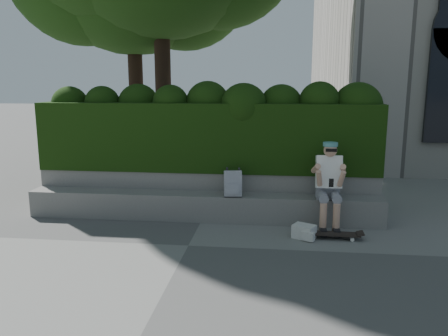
# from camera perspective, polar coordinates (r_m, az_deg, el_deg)

# --- Properties ---
(ground) EXTENTS (80.00, 80.00, 0.00)m
(ground) POSITION_cam_1_polar(r_m,az_deg,el_deg) (6.38, -4.67, -10.07)
(ground) COLOR slate
(ground) RESTS_ON ground
(bench_ledge) EXTENTS (6.00, 0.45, 0.45)m
(bench_ledge) POSITION_cam_1_polar(r_m,az_deg,el_deg) (7.47, -2.84, -5.03)
(bench_ledge) COLOR gray
(bench_ledge) RESTS_ON ground
(planter_wall) EXTENTS (6.00, 0.50, 0.75)m
(planter_wall) POSITION_cam_1_polar(r_m,az_deg,el_deg) (7.89, -2.29, -3.03)
(planter_wall) COLOR gray
(planter_wall) RESTS_ON ground
(hedge) EXTENTS (6.00, 1.00, 1.20)m
(hedge) POSITION_cam_1_polar(r_m,az_deg,el_deg) (7.93, -2.09, 4.22)
(hedge) COLOR black
(hedge) RESTS_ON planter_wall
(person) EXTENTS (0.40, 0.76, 1.38)m
(person) POSITION_cam_1_polar(r_m,az_deg,el_deg) (7.12, 13.53, -1.75)
(person) COLOR gray
(person) RESTS_ON ground
(skateboard) EXTENTS (0.82, 0.23, 0.09)m
(skateboard) POSITION_cam_1_polar(r_m,az_deg,el_deg) (6.80, 13.92, -8.37)
(skateboard) COLOR black
(skateboard) RESTS_ON ground
(backpack_plaid) EXTENTS (0.31, 0.19, 0.43)m
(backpack_plaid) POSITION_cam_1_polar(r_m,az_deg,el_deg) (7.20, 1.16, -2.04)
(backpack_plaid) COLOR silver
(backpack_plaid) RESTS_ON bench_ledge
(backpack_ground) EXTENTS (0.39, 0.35, 0.21)m
(backpack_ground) POSITION_cam_1_polar(r_m,az_deg,el_deg) (6.72, 10.41, -8.16)
(backpack_ground) COLOR silver
(backpack_ground) RESTS_ON ground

